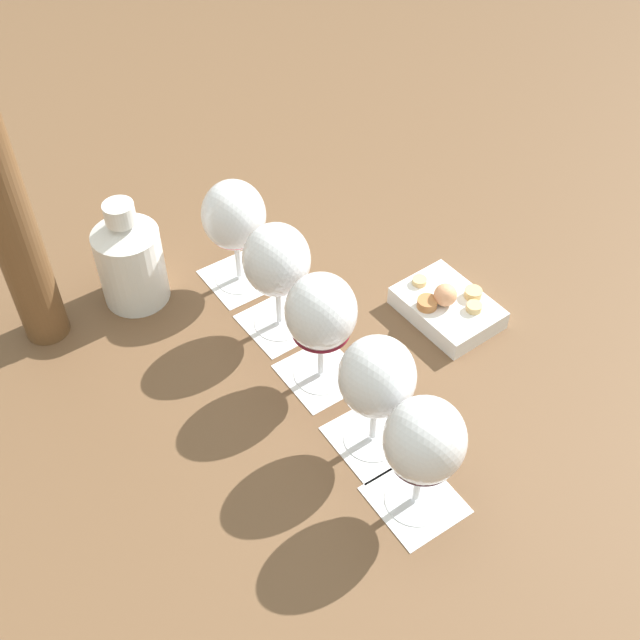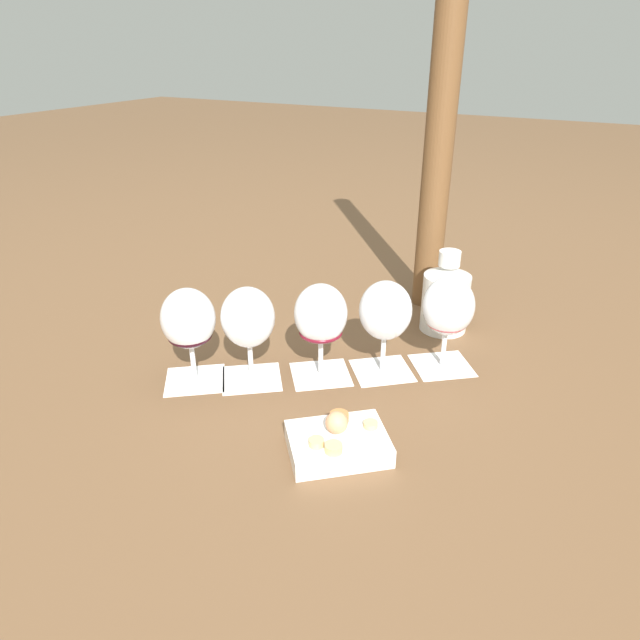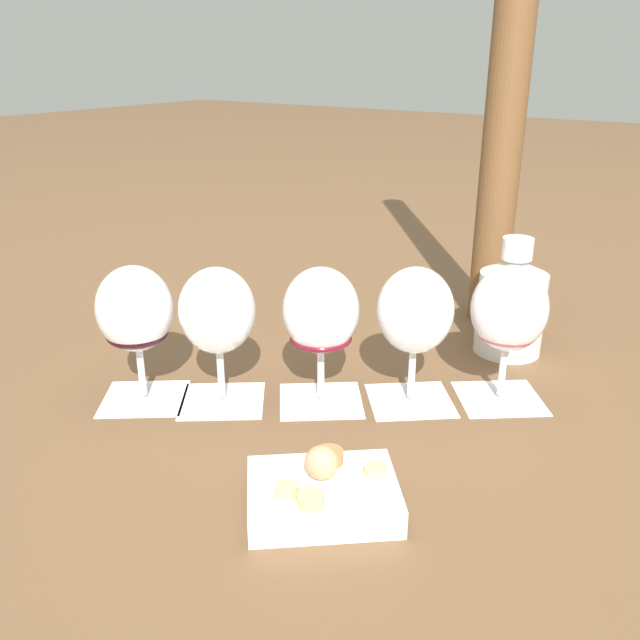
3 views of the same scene
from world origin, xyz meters
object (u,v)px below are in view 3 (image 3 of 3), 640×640
Objects in this scene: ceramic_vase at (511,304)px; snack_dish at (323,492)px; wine_glass_2 at (324,317)px; wine_glass_3 at (217,317)px; wine_glass_0 at (509,315)px; wine_glass_1 at (415,317)px; wine_glass_4 at (135,315)px; umbrella_pole at (510,64)px.

ceramic_vase is 0.97× the size of snack_dish.
wine_glass_3 is (0.11, 0.07, -0.00)m from wine_glass_2.
wine_glass_0 is 0.16m from ceramic_vase.
ceramic_vase is at bearing -102.14° from wine_glass_1.
wine_glass_4 is (0.20, 0.13, -0.00)m from wine_glass_2.
wine_glass_2 is 1.00× the size of wine_glass_4.
wine_glass_4 is at bearing 33.43° from wine_glass_1.
umbrella_pole is at bearing -109.66° from wine_glass_3.
snack_dish is (-0.03, 0.25, -0.10)m from wine_glass_1.
wine_glass_0 is 0.98× the size of snack_dish.
wine_glass_1 is at bearing 37.07° from wine_glass_0.
wine_glass_2 reaches higher than ceramic_vase.
wine_glass_4 is 0.54m from ceramic_vase.
snack_dish is 0.22× the size of umbrella_pole.
wine_glass_3 is 0.28m from snack_dish.
snack_dish is at bearing 78.58° from wine_glass_0.
wine_glass_1 is at bearing 77.86° from ceramic_vase.
wine_glass_0 is 1.02× the size of ceramic_vase.
ceramic_vase is (0.05, -0.15, -0.04)m from wine_glass_0.
ceramic_vase is (-0.25, -0.36, -0.04)m from wine_glass_3.
umbrella_pole is at bearing -116.04° from wine_glass_4.
wine_glass_2 is at bearing -146.13° from wine_glass_3.
wine_glass_1 and wine_glass_4 have the same top height.
umbrella_pole reaches higher than wine_glass_2.
wine_glass_0 and wine_glass_4 have the same top height.
wine_glass_2 is 1.00× the size of wine_glass_3.
ceramic_vase is at bearing -73.08° from wine_glass_0.
wine_glass_1 is 1.00× the size of wine_glass_3.
wine_glass_3 reaches higher than ceramic_vase.
wine_glass_0 is at bearing 114.91° from umbrella_pole.
snack_dish is (-0.32, 0.06, -0.10)m from wine_glass_4.
wine_glass_2 is 0.24m from wine_glass_4.
wine_glass_3 is at bearing 35.33° from wine_glass_0.
wine_glass_2 is 0.24m from snack_dish.
wine_glass_1 is 1.02× the size of ceramic_vase.
wine_glass_0 and wine_glass_3 have the same top height.
umbrella_pole is at bearing -84.82° from wine_glass_1.
wine_glass_4 is 0.34m from snack_dish.
wine_glass_0 reaches higher than ceramic_vase.
wine_glass_3 is 0.22× the size of umbrella_pole.
umbrella_pole is (-0.06, -0.41, 0.29)m from wine_glass_2.
snack_dish is at bearing 154.78° from wine_glass_3.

